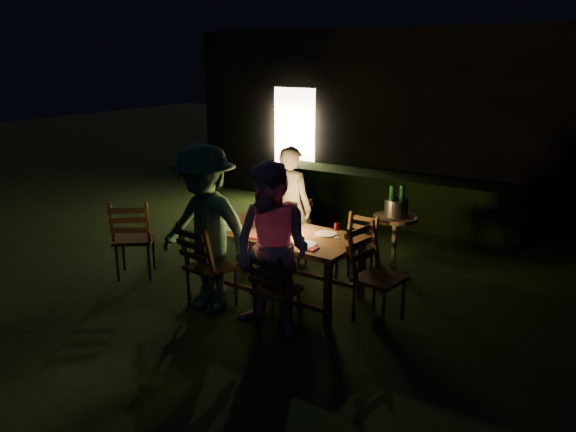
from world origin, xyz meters
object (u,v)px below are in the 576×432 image
Objects in this scene: chair_near_left at (210,281)px; bottle_bucket_a at (391,204)px; chair_far_left at (289,246)px; person_house_side at (291,207)px; person_opp_right at (272,250)px; side_table at (395,223)px; bottle_table at (266,218)px; dining_table at (283,239)px; chair_far_right at (355,263)px; bottle_bucket_b at (401,204)px; person_opp_left at (205,230)px; chair_spare at (135,252)px; chair_near_right at (276,304)px; lantern at (289,219)px; chair_end at (377,292)px; ice_bucket at (396,208)px.

chair_near_left is 3.32× the size of bottle_bucket_a.
person_house_side is at bearing -87.79° from chair_far_left.
person_opp_right reaches higher than side_table.
dining_table is at bearing -2.21° from bottle_table.
chair_far_right is 2.78× the size of bottle_bucket_b.
person_opp_left is at bearing -122.51° from bottle_bucket_b.
person_opp_right is 2.26m from bottle_bucket_b.
person_opp_left is 5.83× the size of bottle_bucket_b.
bottle_bucket_a is at bearing 60.32° from dining_table.
chair_spare is at bearing -161.87° from dining_table.
side_table is (2.76, 1.88, 0.36)m from chair_spare.
person_opp_right is (0.42, -0.84, 0.19)m from dining_table.
lantern is (-0.37, 0.83, 0.65)m from chair_near_right.
ice_bucket is (-0.37, 1.38, 0.56)m from chair_end.
bottle_table is (-0.30, -0.04, -0.02)m from lantern.
lantern is at bearing -121.99° from ice_bucket.
person_opp_left reaches higher than bottle_table.
chair_end is (0.81, 0.74, 0.05)m from chair_near_right.
lantern is at bearing 45.00° from dining_table.
bottle_bucket_a is at bearing -141.34° from side_table.
bottle_table is (0.17, -0.78, 0.62)m from chair_far_left.
person_opp_right is 5.54× the size of bottle_bucket_a.
chair_end is 1.32m from lantern.
chair_far_left reaches higher than chair_near_right.
chair_near_left is 1.85m from chair_end.
chair_near_right reaches higher than dining_table.
chair_far_right is 1.15× the size of side_table.
chair_near_left is at bearing 176.95° from person_opp_right.
person_opp_right reaches higher than bottle_bucket_b.
bottle_table reaches higher than chair_near_right.
ice_bucket is at bearing 79.93° from chair_near_right.
chair_far_left is at bearing -0.72° from chair_far_right.
person_opp_right is at bearing 118.76° from person_house_side.
chair_end reaches higher than dining_table.
chair_far_right is (0.58, 0.75, -0.42)m from dining_table.
chair_far_left reaches higher than chair_far_right.
lantern is (-1.18, 0.09, 0.60)m from chair_end.
chair_near_right is 0.56× the size of person_house_side.
person_opp_right is 2.21m from ice_bucket.
lantern is 1.09× the size of bottle_bucket_b.
chair_end is (1.65, -0.83, 0.03)m from chair_far_left.
chair_near_left is 2.50m from side_table.
dining_table is 5.87× the size of bottle_bucket_b.
chair_end is at bearing 130.91° from chair_far_right.
bottle_bucket_b is (0.05, 0.04, 0.25)m from side_table.
bottle_bucket_a reaches higher than chair_near_left.
person_opp_left reaches higher than bottle_bucket_b.
dining_table is at bearing -123.38° from bottle_bucket_b.
chair_near_right is 1.54m from chair_far_right.
chair_spare reaches higher than chair_end.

